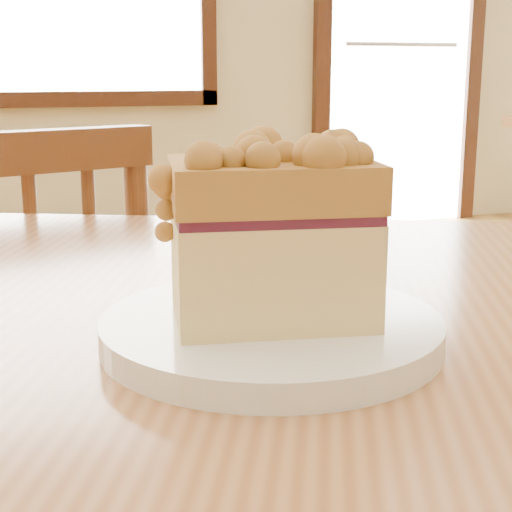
{
  "coord_description": "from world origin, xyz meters",
  "views": [
    {
      "loc": [
        0.01,
        -0.24,
        0.92
      ],
      "look_at": [
        0.17,
        0.23,
        0.8
      ],
      "focal_mm": 55.0,
      "sensor_mm": 36.0,
      "label": 1
    }
  ],
  "objects": [
    {
      "name": "cafe_table_main",
      "position": [
        0.06,
        0.26,
        0.65
      ],
      "size": [
        1.46,
        1.25,
        0.75
      ],
      "rotation": [
        0.0,
        0.0,
        -0.41
      ],
      "color": "#AC7242",
      "rests_on": "ground"
    },
    {
      "name": "cafe_chair_main",
      "position": [
        0.01,
        0.94,
        0.43
      ],
      "size": [
        0.48,
        0.48,
        0.85
      ],
      "rotation": [
        0.0,
        0.0,
        3.45
      ],
      "color": "brown",
      "rests_on": "ground"
    },
    {
      "name": "entry_door",
      "position": [
        2.3,
        3.98,
        1.2
      ],
      "size": [
        1.08,
        0.06,
        2.29
      ],
      "color": "white",
      "rests_on": "ground"
    },
    {
      "name": "cake_slice",
      "position": [
        0.17,
        0.2,
        0.82
      ],
      "size": [
        0.14,
        0.11,
        0.12
      ],
      "rotation": [
        0.0,
        0.0,
        -0.17
      ],
      "color": "#FFE090",
      "rests_on": "plate"
    },
    {
      "name": "plate",
      "position": [
        0.17,
        0.2,
        0.76
      ],
      "size": [
        0.21,
        0.21,
        0.02
      ],
      "color": "white",
      "rests_on": "cafe_table_main"
    }
  ]
}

